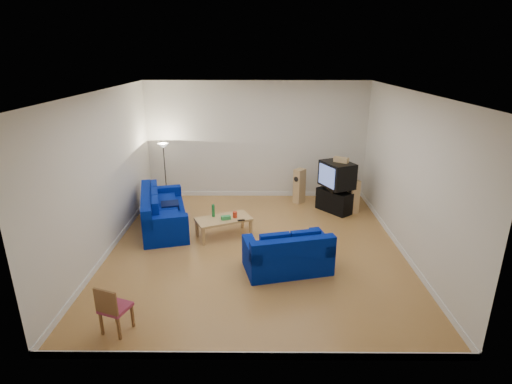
{
  "coord_description": "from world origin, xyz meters",
  "views": [
    {
      "loc": [
        0.06,
        -7.53,
        3.87
      ],
      "look_at": [
        0.0,
        0.4,
        1.1
      ],
      "focal_mm": 28.0,
      "sensor_mm": 36.0,
      "label": 1
    }
  ],
  "objects_px": {
    "sofa_three_seat": "(161,214)",
    "sofa_loveseat": "(288,256)",
    "television": "(337,175)",
    "coffee_table": "(224,220)",
    "tv_stand": "(336,200)"
  },
  "relations": [
    {
      "from": "sofa_three_seat",
      "to": "sofa_loveseat",
      "type": "relative_size",
      "value": 1.39
    },
    {
      "from": "sofa_three_seat",
      "to": "television",
      "type": "distance_m",
      "value": 4.4
    },
    {
      "from": "sofa_loveseat",
      "to": "television",
      "type": "relative_size",
      "value": 1.71
    },
    {
      "from": "sofa_three_seat",
      "to": "coffee_table",
      "type": "distance_m",
      "value": 1.57
    },
    {
      "from": "sofa_loveseat",
      "to": "television",
      "type": "xyz_separation_m",
      "value": [
        1.41,
        2.98,
        0.7
      ]
    },
    {
      "from": "coffee_table",
      "to": "television",
      "type": "relative_size",
      "value": 1.32
    },
    {
      "from": "coffee_table",
      "to": "tv_stand",
      "type": "bearing_deg",
      "value": 29.2
    },
    {
      "from": "television",
      "to": "sofa_three_seat",
      "type": "bearing_deg",
      "value": -101.07
    },
    {
      "from": "sofa_loveseat",
      "to": "coffee_table",
      "type": "bearing_deg",
      "value": 118.37
    },
    {
      "from": "sofa_three_seat",
      "to": "television",
      "type": "height_order",
      "value": "television"
    },
    {
      "from": "television",
      "to": "tv_stand",
      "type": "bearing_deg",
      "value": 132.22
    },
    {
      "from": "sofa_loveseat",
      "to": "tv_stand",
      "type": "bearing_deg",
      "value": 51.29
    },
    {
      "from": "coffee_table",
      "to": "television",
      "type": "height_order",
      "value": "television"
    },
    {
      "from": "sofa_loveseat",
      "to": "coffee_table",
      "type": "relative_size",
      "value": 1.29
    },
    {
      "from": "coffee_table",
      "to": "tv_stand",
      "type": "height_order",
      "value": "tv_stand"
    }
  ]
}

